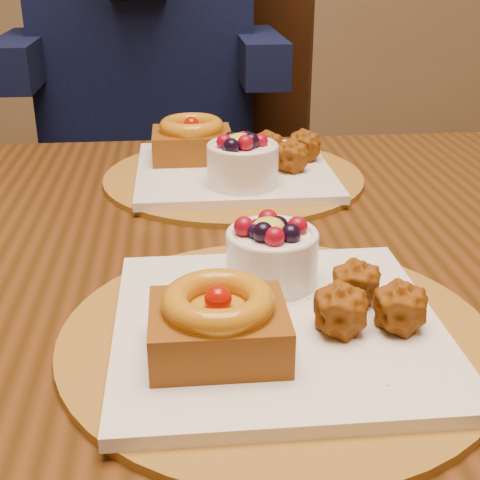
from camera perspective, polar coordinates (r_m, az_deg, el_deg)
name	(u,v)px	position (r m, az deg, el deg)	size (l,w,h in m)	color
dining_table	(249,297)	(0.82, 0.81, -4.89)	(1.60, 0.90, 0.76)	#371F0A
place_setting_near	(274,313)	(0.58, 2.90, -6.25)	(0.38, 0.38, 0.09)	brown
place_setting_far	(232,163)	(0.98, -0.73, 6.62)	(0.38, 0.38, 0.09)	brown
chair_far	(198,171)	(1.68, -3.60, 5.92)	(0.65, 0.65, 1.01)	black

